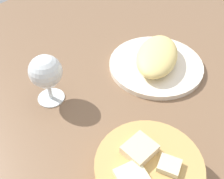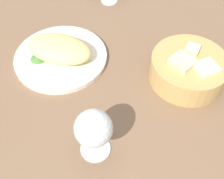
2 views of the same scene
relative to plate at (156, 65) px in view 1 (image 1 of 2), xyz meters
The scene contains 6 objects.
ground_plane 11.71cm from the plate, 30.15° to the left, with size 140.00×140.00×2.00cm, color brown.
plate is the anchor object (origin of this frame).
omelette 3.23cm from the plate, 90.00° to the left, with size 18.30×10.64×5.05cm, color #EAD17C.
lettuce_garnish 6.12cm from the plate, 125.37° to the right, with size 4.48×4.48×1.07cm, color #487D39.
bread_basket 34.60cm from the plate, 30.06° to the left, with size 19.31×19.31×8.47cm.
wine_glass_near 30.49cm from the plate, 26.65° to the right, with size 7.75×7.75×12.64cm.
Camera 1 is at (43.37, 22.74, 50.12)cm, focal length 44.84 mm.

